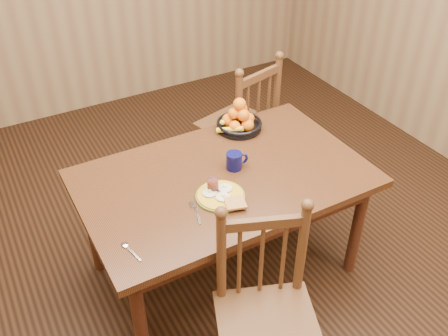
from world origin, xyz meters
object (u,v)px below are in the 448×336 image
breakfast_plate (221,196)px  coffee_mug (235,161)px  chair_far (241,125)px  fruit_bowl (239,120)px  dining_table (224,187)px  chair_near (266,315)px

breakfast_plate → coffee_mug: size_ratio=2.25×
chair_far → fruit_bowl: (-0.24, -0.37, 0.30)m
dining_table → chair_far: (0.56, 0.75, -0.15)m
chair_far → chair_near: (-0.76, -1.50, -0.01)m
chair_far → chair_near: chair_far is taller
chair_near → coffee_mug: (0.28, 0.78, 0.30)m
chair_near → coffee_mug: size_ratio=7.67×
chair_near → breakfast_plate: size_ratio=3.41×
chair_far → chair_near: size_ratio=1.03×
dining_table → fruit_bowl: (0.32, 0.38, 0.15)m
breakfast_plate → chair_far: bearing=53.7°
chair_far → breakfast_plate: bearing=38.7°
breakfast_plate → coffee_mug: bearing=44.8°
dining_table → chair_near: (-0.20, -0.75, -0.17)m
fruit_bowl → chair_near: bearing=-114.5°
dining_table → chair_near: size_ratio=1.57×
coffee_mug → chair_near: bearing=-109.8°
chair_near → breakfast_plate: chair_near is taller
chair_near → chair_far: bearing=84.8°
fruit_bowl → coffee_mug: bearing=-123.8°
chair_far → fruit_bowl: 0.53m
chair_far → fruit_bowl: chair_far is taller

